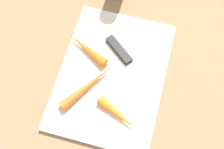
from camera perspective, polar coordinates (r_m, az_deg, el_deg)
The scene contains 6 objects.
ground_plane at distance 0.76m, azimuth 0.00°, elevation -0.35°, with size 1.40×1.40×0.00m, color #8C6D4C.
cutting_board at distance 0.75m, azimuth 0.00°, elevation -0.18°, with size 0.36×0.26×0.01m, color silver.
knife at distance 0.76m, azimuth 1.64°, elevation 4.12°, with size 0.14×0.17×0.01m.
carrot_medium at distance 0.76m, azimuth -4.83°, elevation 4.89°, with size 0.03×0.03×0.12m, color orange.
carrot_shortest at distance 0.70m, azimuth 1.01°, elevation -7.53°, with size 0.02×0.02×0.11m, color orange.
carrot_longest at distance 0.72m, azimuth -4.57°, elevation -2.10°, with size 0.02×0.02×0.17m, color orange.
Camera 1 is at (-0.28, -0.08, 0.70)m, focal length 47.57 mm.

